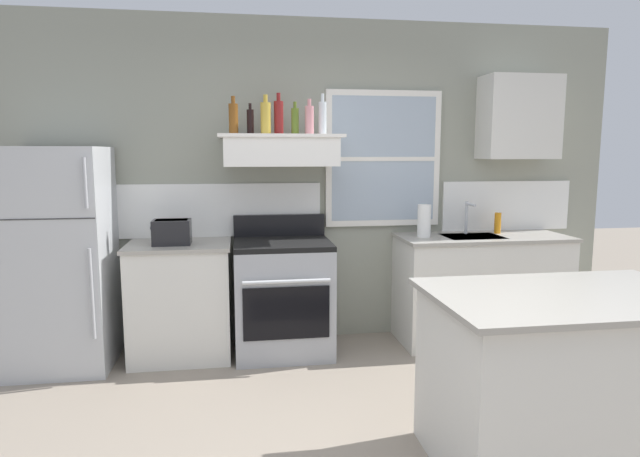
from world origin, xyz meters
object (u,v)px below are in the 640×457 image
object	(u,v)px
stove_range	(283,296)
bottle_amber_wine	(233,118)
toaster	(172,232)
bottle_balsamic_dark	(250,121)
paper_towel_roll	(424,221)
kitchen_island	(566,380)
bottle_champagne_gold_foil	(266,118)
dish_soap_bottle	(498,223)
bottle_clear_tall	(322,118)
refrigerator	(61,259)
bottle_rose_pink	(309,120)
bottle_olive_oil_square	(295,121)
bottle_red_label_wine	(279,117)

from	to	relation	value
stove_range	bottle_amber_wine	world-z (taller)	bottle_amber_wine
toaster	bottle_balsamic_dark	xyz separation A→B (m)	(0.61, 0.15, 0.84)
bottle_amber_wine	paper_towel_roll	xyz separation A→B (m)	(1.54, -0.03, -0.82)
toaster	kitchen_island	size ratio (longest dim) A/B	0.21
bottle_champagne_gold_foil	kitchen_island	distance (m)	2.74
stove_range	dish_soap_bottle	size ratio (longest dim) A/B	6.06
bottle_balsamic_dark	bottle_clear_tall	size ratio (longest dim) A/B	0.74
toaster	paper_towel_roll	distance (m)	2.02
refrigerator	bottle_balsamic_dark	distance (m)	1.76
refrigerator	toaster	bearing A→B (deg)	0.08
bottle_rose_pink	bottle_clear_tall	xyz separation A→B (m)	(0.12, 0.09, 0.02)
dish_soap_bottle	paper_towel_roll	bearing A→B (deg)	-171.88
bottle_rose_pink	bottle_clear_tall	bearing A→B (deg)	35.95
dish_soap_bottle	kitchen_island	distance (m)	2.11
kitchen_island	paper_towel_roll	bearing A→B (deg)	93.52
bottle_champagne_gold_foil	bottle_olive_oil_square	size ratio (longest dim) A/B	1.21
refrigerator	kitchen_island	distance (m)	3.46
stove_range	bottle_clear_tall	distance (m)	1.46
paper_towel_roll	dish_soap_bottle	xyz separation A→B (m)	(0.70, 0.10, -0.04)
bottle_rose_pink	paper_towel_roll	bearing A→B (deg)	-0.76
refrigerator	paper_towel_roll	size ratio (longest dim) A/B	6.10
stove_range	kitchen_island	world-z (taller)	stove_range
bottle_balsamic_dark	toaster	bearing A→B (deg)	-166.30
stove_range	bottle_red_label_wine	xyz separation A→B (m)	(-0.01, 0.11, 1.42)
bottle_olive_oil_square	bottle_clear_tall	bearing A→B (deg)	19.42
stove_range	bottle_clear_tall	size ratio (longest dim) A/B	3.36
kitchen_island	bottle_champagne_gold_foil	bearing A→B (deg)	126.72
bottle_balsamic_dark	dish_soap_bottle	bearing A→B (deg)	0.28
bottle_amber_wine	bottle_balsamic_dark	xyz separation A→B (m)	(0.13, 0.06, -0.02)
toaster	paper_towel_roll	bearing A→B (deg)	1.68
bottle_amber_wine	kitchen_island	distance (m)	2.88
bottle_red_label_wine	bottle_clear_tall	size ratio (longest dim) A/B	0.99
stove_range	bottle_rose_pink	world-z (taller)	bottle_rose_pink
stove_range	paper_towel_roll	world-z (taller)	paper_towel_roll
refrigerator	dish_soap_bottle	distance (m)	3.54
bottle_clear_tall	bottle_rose_pink	bearing A→B (deg)	-144.05
bottle_olive_oil_square	toaster	bearing A→B (deg)	-175.44
bottle_amber_wine	refrigerator	bearing A→B (deg)	-175.90
bottle_clear_tall	kitchen_island	size ratio (longest dim) A/B	0.23
bottle_olive_oil_square	bottle_rose_pink	distance (m)	0.11
bottle_amber_wine	bottle_clear_tall	size ratio (longest dim) A/B	0.89
refrigerator	stove_range	xyz separation A→B (m)	(1.65, 0.02, -0.36)
kitchen_island	toaster	bearing A→B (deg)	139.98
bottle_balsamic_dark	refrigerator	bearing A→B (deg)	-173.97
bottle_olive_oil_square	dish_soap_bottle	world-z (taller)	bottle_olive_oil_square
bottle_amber_wine	bottle_red_label_wine	world-z (taller)	bottle_red_label_wine
bottle_clear_tall	kitchen_island	distance (m)	2.59
refrigerator	bottle_balsamic_dark	world-z (taller)	bottle_balsamic_dark
toaster	bottle_olive_oil_square	distance (m)	1.28
bottle_amber_wine	bottle_champagne_gold_foil	distance (m)	0.25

